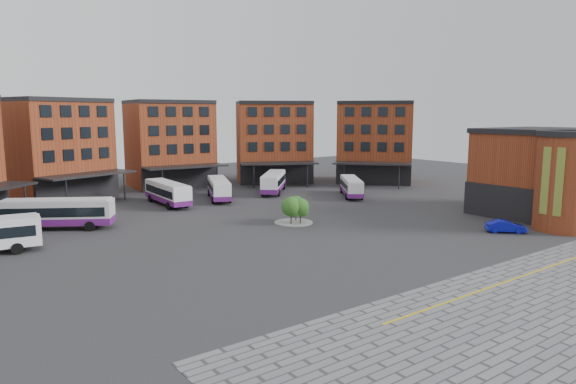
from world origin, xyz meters
TOP-DOWN VIEW (x-y plane):
  - ground at (0.00, 0.00)m, footprint 160.00×160.00m
  - yellow_line at (2.00, -14.00)m, footprint 26.00×0.15m
  - main_building at (-4.77, 38.25)m, footprint 94.14×42.48m
  - east_building at (28.70, -3.06)m, footprint 17.40×15.40m
  - tree_island at (1.99, 11.59)m, footprint 4.40×4.40m
  - bus_b at (-20.45, 24.57)m, footprint 11.36×8.32m
  - bus_c at (-4.76, 31.72)m, footprint 3.17×11.22m
  - bus_d at (3.08, 31.50)m, footprint 6.44×10.77m
  - bus_e at (13.16, 32.09)m, footprint 9.46×10.08m
  - bus_f at (20.51, 22.12)m, footprint 7.63×9.41m
  - blue_car at (17.10, -5.00)m, footprint 3.82×3.78m

SIDE VIEW (x-z plane):
  - ground at x=0.00m, z-range 0.00..0.00m
  - yellow_line at x=2.00m, z-range 0.02..0.04m
  - blue_car at x=17.10m, z-range 0.00..1.31m
  - bus_f at x=20.51m, z-range 0.12..2.91m
  - bus_d at x=3.08m, z-range 0.13..3.13m
  - bus_c at x=-4.76m, z-range 0.13..3.26m
  - bus_e at x=13.16m, z-range 0.13..3.30m
  - bus_b at x=-20.45m, z-range 0.14..3.42m
  - tree_island at x=1.99m, z-range 0.21..3.39m
  - east_building at x=28.70m, z-range -0.01..10.59m
  - main_building at x=-4.77m, z-range -0.07..14.53m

